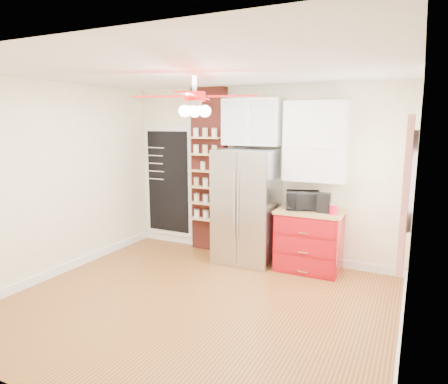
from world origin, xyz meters
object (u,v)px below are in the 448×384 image
at_px(fridge, 247,206).
at_px(coffee_maker, 324,203).
at_px(canister_left, 333,210).
at_px(pantry_jar_oats, 203,166).
at_px(red_cabinet, 309,240).
at_px(ceiling_fan, 195,97).
at_px(toaster_oven, 303,200).

height_order(fridge, coffee_maker, fridge).
bearing_deg(canister_left, pantry_jar_oats, 173.44).
distance_m(red_cabinet, canister_left, 0.63).
xyz_separation_m(red_cabinet, ceiling_fan, (-0.92, -1.68, 1.97)).
bearing_deg(pantry_jar_oats, canister_left, -6.56).
relative_size(fridge, coffee_maker, 6.56).
xyz_separation_m(fridge, red_cabinet, (0.97, 0.05, -0.42)).
relative_size(fridge, red_cabinet, 1.86).
bearing_deg(coffee_maker, fridge, 174.78).
bearing_deg(coffee_maker, toaster_oven, 166.51).
bearing_deg(canister_left, ceiling_fan, -129.16).
height_order(red_cabinet, canister_left, canister_left).
relative_size(red_cabinet, coffee_maker, 3.52).
relative_size(fridge, pantry_jar_oats, 13.85).
relative_size(ceiling_fan, canister_left, 10.43).
bearing_deg(toaster_oven, red_cabinet, -22.32).
relative_size(toaster_oven, canister_left, 3.55).
bearing_deg(fridge, ceiling_fan, -88.24).
relative_size(red_cabinet, canister_left, 7.00).
distance_m(fridge, ceiling_fan, 2.25).
xyz_separation_m(red_cabinet, canister_left, (0.35, -0.12, 0.51)).
bearing_deg(fridge, pantry_jar_oats, 168.28).
xyz_separation_m(ceiling_fan, coffee_maker, (1.12, 1.65, -1.39)).
bearing_deg(fridge, toaster_oven, 3.90).
xyz_separation_m(toaster_oven, coffee_maker, (0.31, -0.04, 0.00)).
distance_m(toaster_oven, coffee_maker, 0.32).
xyz_separation_m(canister_left, pantry_jar_oats, (-2.18, 0.25, 0.47)).
bearing_deg(ceiling_fan, red_cabinet, 61.29).
bearing_deg(red_cabinet, toaster_oven, 175.90).
bearing_deg(red_cabinet, coffee_maker, -9.32).
xyz_separation_m(ceiling_fan, toaster_oven, (0.80, 1.69, -1.39)).
bearing_deg(pantry_jar_oats, fridge, -11.72).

